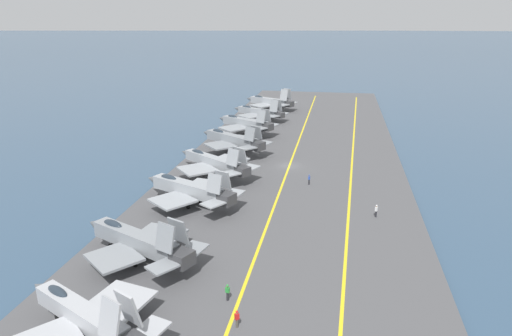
% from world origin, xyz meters
% --- Properties ---
extents(ground_plane, '(2000.00, 2000.00, 0.00)m').
position_xyz_m(ground_plane, '(0.00, 0.00, 0.00)').
color(ground_plane, '#334C66').
extents(carrier_deck, '(179.87, 41.05, 0.40)m').
position_xyz_m(carrier_deck, '(0.00, 0.00, 0.20)').
color(carrier_deck, '#4C4C4F').
rests_on(carrier_deck, ground).
extents(deck_stripe_foul_line, '(161.80, 5.90, 0.01)m').
position_xyz_m(deck_stripe_foul_line, '(0.00, -11.29, 0.40)').
color(deck_stripe_foul_line, yellow).
rests_on(deck_stripe_foul_line, carrier_deck).
extents(deck_stripe_centerline, '(161.88, 0.36, 0.01)m').
position_xyz_m(deck_stripe_centerline, '(0.00, 0.00, 0.40)').
color(deck_stripe_centerline, yellow).
rests_on(deck_stripe_centerline, carrier_deck).
extents(parked_jet_nearest, '(12.87, 15.03, 6.38)m').
position_xyz_m(parked_jet_nearest, '(-50.90, 11.42, 2.84)').
color(parked_jet_nearest, '#A8AAAF').
rests_on(parked_jet_nearest, carrier_deck).
extents(parked_jet_second, '(12.31, 16.42, 6.23)m').
position_xyz_m(parked_jet_second, '(-37.37, 12.86, 2.81)').
color(parked_jet_second, gray).
rests_on(parked_jet_second, carrier_deck).
extents(parked_jet_third, '(12.98, 16.40, 6.05)m').
position_xyz_m(parked_jet_third, '(-20.95, 12.29, 2.85)').
color(parked_jet_third, '#93999E').
rests_on(parked_jet_third, carrier_deck).
extents(parked_jet_fourth, '(13.88, 16.43, 6.08)m').
position_xyz_m(parked_jet_fourth, '(-7.80, 12.24, 2.91)').
color(parked_jet_fourth, '#93999E').
rests_on(parked_jet_fourth, carrier_deck).
extents(parked_jet_fifth, '(13.30, 16.50, 6.30)m').
position_xyz_m(parked_jet_fifth, '(6.76, 12.43, 3.16)').
color(parked_jet_fifth, gray).
rests_on(parked_jet_fifth, carrier_deck).
extents(parked_jet_sixth, '(13.97, 15.83, 6.58)m').
position_xyz_m(parked_jet_sixth, '(22.07, 12.92, 3.16)').
color(parked_jet_sixth, gray).
rests_on(parked_jet_sixth, carrier_deck).
extents(parked_jet_seventh, '(13.02, 16.26, 6.07)m').
position_xyz_m(parked_jet_seventh, '(38.20, 12.55, 2.61)').
color(parked_jet_seventh, gray).
rests_on(parked_jet_seventh, carrier_deck).
extents(parked_jet_eighth, '(13.99, 16.50, 6.62)m').
position_xyz_m(parked_jet_eighth, '(53.34, 11.98, 2.83)').
color(parked_jet_eighth, '#93999E').
rests_on(parked_jet_eighth, carrier_deck).
extents(crew_blue_vest, '(0.41, 0.30, 1.73)m').
position_xyz_m(crew_blue_vest, '(-9.31, -4.30, 1.35)').
color(crew_blue_vest, '#232328').
rests_on(crew_blue_vest, carrier_deck).
extents(crew_red_vest, '(0.44, 0.46, 1.70)m').
position_xyz_m(crew_red_vest, '(-46.89, -0.70, 1.33)').
color(crew_red_vest, '#4C473D').
rests_on(crew_red_vest, carrier_deck).
extents(crew_white_vest, '(0.46, 0.41, 1.79)m').
position_xyz_m(crew_white_vest, '(-20.50, -14.26, 1.39)').
color(crew_white_vest, '#232328').
rests_on(crew_white_vest, carrier_deck).
extents(crew_green_vest, '(0.33, 0.43, 1.75)m').
position_xyz_m(crew_green_vest, '(-43.11, 1.08, 1.36)').
color(crew_green_vest, '#232328').
rests_on(crew_green_vest, carrier_deck).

